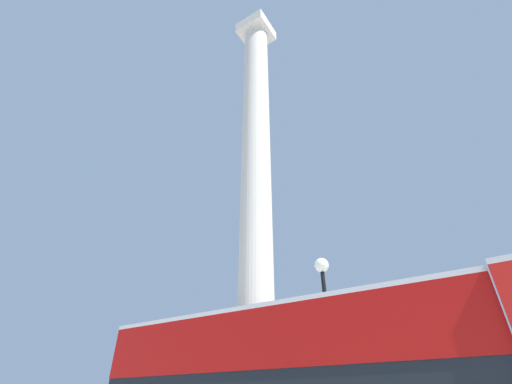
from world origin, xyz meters
name	(u,v)px	position (x,y,z in m)	size (l,w,h in m)	color
monument_column	(256,254)	(0.00, 0.00, 7.94)	(5.96, 5.96, 26.98)	beige
street_lamp	(328,328)	(3.81, -1.61, 4.03)	(0.50, 0.50, 6.39)	black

